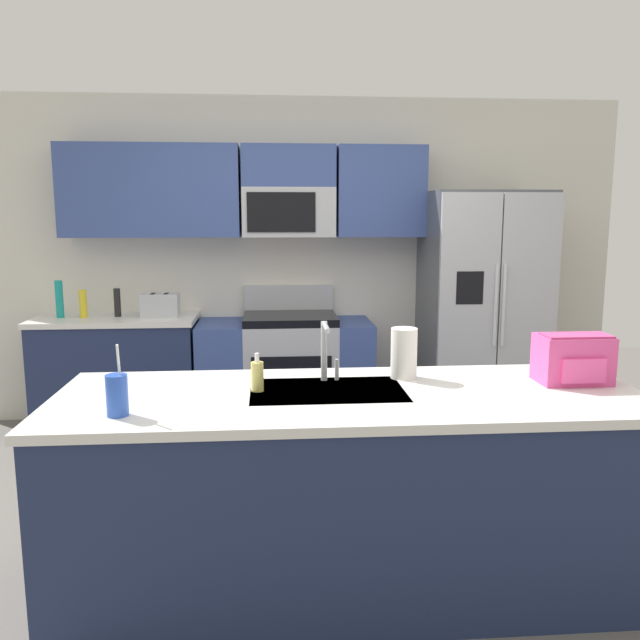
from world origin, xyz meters
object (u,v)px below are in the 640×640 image
(range_oven, at_px, (286,371))
(backpack, at_px, (573,358))
(refrigerator, at_px, (482,310))
(bottle_yellow, at_px, (83,304))
(drink_cup_blue, at_px, (117,395))
(pepper_mill, at_px, (117,303))
(sink_faucet, at_px, (326,346))
(soap_dispenser, at_px, (257,376))
(toaster, at_px, (160,305))
(bottle_teal, at_px, (59,299))
(paper_towel_roll, at_px, (404,353))

(range_oven, height_order, backpack, backpack)
(range_oven, height_order, refrigerator, refrigerator)
(bottle_yellow, bearing_deg, drink_cup_blue, -71.61)
(bottle_yellow, height_order, backpack, backpack)
(pepper_mill, xyz_separation_m, sink_faucet, (1.42, -2.06, 0.06))
(refrigerator, distance_m, drink_cup_blue, 3.32)
(refrigerator, bearing_deg, pepper_mill, 178.60)
(soap_dispenser, bearing_deg, drink_cup_blue, -149.77)
(toaster, distance_m, bottle_teal, 0.76)
(sink_faucet, height_order, paper_towel_roll, sink_faucet)
(range_oven, xyz_separation_m, refrigerator, (1.56, -0.07, 0.48))
(bottle_yellow, relative_size, soap_dispenser, 1.25)
(drink_cup_blue, height_order, backpack, drink_cup_blue)
(soap_dispenser, distance_m, paper_towel_roll, 0.71)
(toaster, height_order, drink_cup_blue, drink_cup_blue)
(range_oven, distance_m, toaster, 1.10)
(toaster, xyz_separation_m, pepper_mill, (-0.33, 0.05, 0.02))
(range_oven, bearing_deg, bottle_teal, -179.37)
(refrigerator, height_order, drink_cup_blue, refrigerator)
(range_oven, relative_size, sink_faucet, 4.82)
(sink_faucet, bearing_deg, toaster, 118.48)
(paper_towel_roll, bearing_deg, bottle_teal, 137.94)
(refrigerator, height_order, soap_dispenser, refrigerator)
(toaster, xyz_separation_m, sink_faucet, (1.09, -2.01, 0.08))
(paper_towel_roll, bearing_deg, sink_faucet, -173.66)
(sink_faucet, height_order, soap_dispenser, sink_faucet)
(soap_dispenser, bearing_deg, paper_towel_roll, 14.29)
(range_oven, height_order, pepper_mill, pepper_mill)
(range_oven, xyz_separation_m, backpack, (1.27, -2.17, 0.57))
(toaster, distance_m, soap_dispenser, 2.28)
(bottle_teal, bearing_deg, range_oven, 0.63)
(sink_faucet, relative_size, backpack, 0.88)
(sink_faucet, bearing_deg, pepper_mill, 124.58)
(pepper_mill, bearing_deg, refrigerator, -1.40)
(bottle_yellow, bearing_deg, paper_towel_roll, -44.20)
(refrigerator, distance_m, sink_faucet, 2.45)
(bottle_teal, bearing_deg, bottle_yellow, -5.69)
(bottle_teal, bearing_deg, refrigerator, -0.93)
(drink_cup_blue, height_order, paper_towel_roll, drink_cup_blue)
(toaster, relative_size, backpack, 0.88)
(bottle_teal, xyz_separation_m, drink_cup_blue, (1.00, -2.49, -0.06))
(pepper_mill, relative_size, bottle_teal, 0.77)
(bottle_teal, xyz_separation_m, soap_dispenser, (1.53, -2.18, -0.07))
(toaster, height_order, bottle_teal, bottle_teal)
(refrigerator, xyz_separation_m, sink_faucet, (-1.42, -1.99, 0.14))
(bottle_teal, distance_m, soap_dispenser, 2.66)
(toaster, bearing_deg, paper_towel_roll, -53.33)
(bottle_yellow, bearing_deg, soap_dispenser, -57.96)
(toaster, height_order, soap_dispenser, toaster)
(backpack, bearing_deg, sink_faucet, 174.75)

